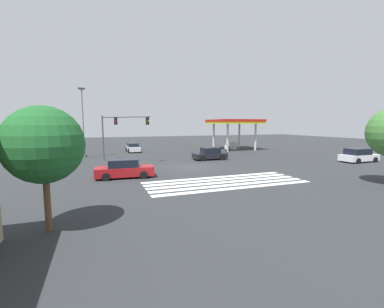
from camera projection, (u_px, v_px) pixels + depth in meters
The scene contains 12 objects.
ground_plane at pixel (192, 167), 26.76m from camera, with size 133.80×133.80×0.00m, color #2B2D30.
crosswalk_markings at pixel (226, 182), 19.75m from camera, with size 12.41×4.40×0.01m.
traffic_signal_mast at pixel (117, 128), 30.33m from camera, with size 5.02×5.02×5.51m.
car_0 at pixel (124, 169), 21.37m from camera, with size 4.82×2.33×1.55m.
car_1 at pixel (210, 154), 32.17m from camera, with size 4.20×2.21×1.53m.
car_2 at pixel (358, 156), 30.23m from camera, with size 4.62×2.25×1.61m.
car_3 at pixel (133, 148), 41.28m from camera, with size 2.05×4.47×1.41m.
gas_station_canopy at pixel (234, 123), 44.62m from camera, with size 7.72×7.72×5.24m.
pedestrian at pixel (226, 148), 37.31m from camera, with size 0.41×0.41×1.67m.
street_light_pole_a at pixel (83, 117), 32.78m from camera, with size 0.80×0.36×9.01m.
tree_corner_b at pixel (44, 145), 10.34m from camera, with size 3.16×3.16×5.20m.
tree_corner_c at pixel (58, 130), 32.89m from camera, with size 3.45×3.45×5.42m.
Camera 1 is at (-9.18, -24.77, 4.46)m, focal length 24.00 mm.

